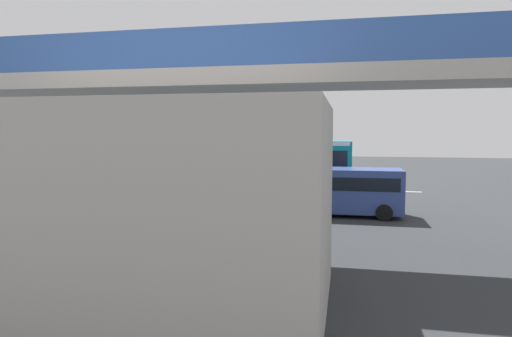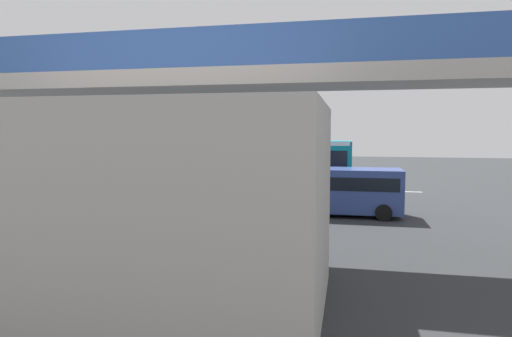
{
  "view_description": "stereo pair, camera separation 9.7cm",
  "coord_description": "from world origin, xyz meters",
  "px_view_note": "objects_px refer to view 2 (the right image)",
  "views": [
    {
      "loc": [
        -4.46,
        25.51,
        3.66
      ],
      "look_at": [
        0.45,
        1.75,
        1.6
      ],
      "focal_mm": 30.66,
      "sensor_mm": 36.0,
      "label": 1
    },
    {
      "loc": [
        -4.56,
        25.49,
        3.66
      ],
      "look_at": [
        0.45,
        1.75,
        1.6
      ],
      "focal_mm": 30.66,
      "sensor_mm": 36.0,
      "label": 2
    }
  ],
  "objects_px": {
    "parked_van": "(345,188)",
    "bicycle_blue": "(57,193)",
    "pedestrian": "(328,188)",
    "city_bus": "(248,163)",
    "traffic_sign": "(215,158)"
  },
  "relations": [
    {
      "from": "city_bus",
      "to": "traffic_sign",
      "type": "bearing_deg",
      "value": -52.32
    },
    {
      "from": "parked_van",
      "to": "traffic_sign",
      "type": "height_order",
      "value": "traffic_sign"
    },
    {
      "from": "bicycle_blue",
      "to": "traffic_sign",
      "type": "height_order",
      "value": "traffic_sign"
    },
    {
      "from": "city_bus",
      "to": "bicycle_blue",
      "type": "height_order",
      "value": "city_bus"
    },
    {
      "from": "bicycle_blue",
      "to": "pedestrian",
      "type": "height_order",
      "value": "pedestrian"
    },
    {
      "from": "bicycle_blue",
      "to": "parked_van",
      "type": "bearing_deg",
      "value": 175.86
    },
    {
      "from": "city_bus",
      "to": "pedestrian",
      "type": "distance_m",
      "value": 5.23
    },
    {
      "from": "parked_van",
      "to": "bicycle_blue",
      "type": "bearing_deg",
      "value": -4.14
    },
    {
      "from": "city_bus",
      "to": "parked_van",
      "type": "height_order",
      "value": "city_bus"
    },
    {
      "from": "parked_van",
      "to": "traffic_sign",
      "type": "bearing_deg",
      "value": -45.5
    },
    {
      "from": "parked_van",
      "to": "bicycle_blue",
      "type": "relative_size",
      "value": 2.71
    },
    {
      "from": "bicycle_blue",
      "to": "city_bus",
      "type": "bearing_deg",
      "value": -159.83
    },
    {
      "from": "pedestrian",
      "to": "traffic_sign",
      "type": "distance_m",
      "value": 10.15
    },
    {
      "from": "city_bus",
      "to": "traffic_sign",
      "type": "height_order",
      "value": "city_bus"
    },
    {
      "from": "city_bus",
      "to": "bicycle_blue",
      "type": "xyz_separation_m",
      "value": [
        9.68,
        3.55,
        -1.51
      ]
    }
  ]
}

